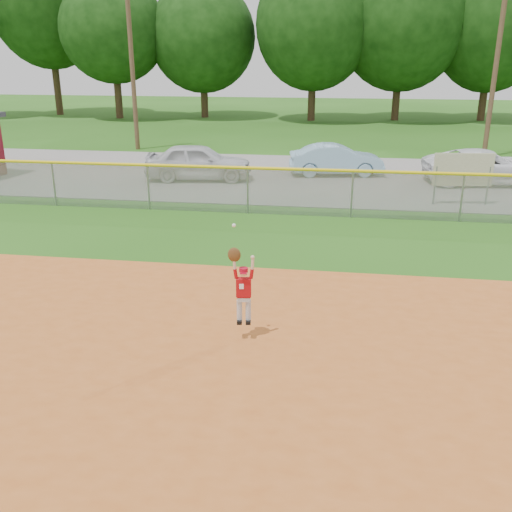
{
  "coord_description": "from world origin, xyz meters",
  "views": [
    {
      "loc": [
        2.91,
        -7.81,
        4.99
      ],
      "look_at": [
        1.32,
        2.91,
        1.1
      ],
      "focal_mm": 40.0,
      "sensor_mm": 36.0,
      "label": 1
    }
  ],
  "objects": [
    {
      "name": "ground",
      "position": [
        0.0,
        0.0,
        0.0
      ],
      "size": [
        120.0,
        120.0,
        0.0
      ],
      "primitive_type": "plane",
      "color": "#245814",
      "rests_on": "ground"
    },
    {
      "name": "clay_infield",
      "position": [
        0.0,
        -3.0,
        0.02
      ],
      "size": [
        24.0,
        16.0,
        0.04
      ],
      "primitive_type": "cube",
      "color": "#B55820",
      "rests_on": "ground"
    },
    {
      "name": "parking_strip",
      "position": [
        0.0,
        16.0,
        0.01
      ],
      "size": [
        44.0,
        10.0,
        0.03
      ],
      "primitive_type": "cube",
      "color": "slate",
      "rests_on": "ground"
    },
    {
      "name": "car_white_a",
      "position": [
        -2.81,
        14.76,
        0.76
      ],
      "size": [
        4.49,
        2.3,
        1.46
      ],
      "primitive_type": "imported",
      "rotation": [
        0.0,
        0.0,
        1.71
      ],
      "color": "silver",
      "rests_on": "parking_strip"
    },
    {
      "name": "car_blue",
      "position": [
        2.74,
        16.51,
        0.68
      ],
      "size": [
        4.09,
        1.99,
        1.29
      ],
      "primitive_type": "imported",
      "rotation": [
        0.0,
        0.0,
        1.73
      ],
      "color": "#8BB6D0",
      "rests_on": "parking_strip"
    },
    {
      "name": "car_white_b",
      "position": [
        8.63,
        15.75,
        0.7
      ],
      "size": [
        5.01,
        2.74,
        1.33
      ],
      "primitive_type": "imported",
      "rotation": [
        0.0,
        0.0,
        1.68
      ],
      "color": "white",
      "rests_on": "parking_strip"
    },
    {
      "name": "sponsor_sign",
      "position": [
        7.05,
        12.11,
        1.18
      ],
      "size": [
        2.01,
        0.3,
        1.79
      ],
      "color": "gray",
      "rests_on": "ground"
    },
    {
      "name": "outfield_fence",
      "position": [
        0.0,
        10.0,
        0.88
      ],
      "size": [
        40.06,
        0.1,
        1.55
      ],
      "color": "gray",
      "rests_on": "ground"
    },
    {
      "name": "power_lines",
      "position": [
        1.0,
        22.0,
        4.68
      ],
      "size": [
        19.4,
        0.24,
        9.0
      ],
      "color": "#4C3823",
      "rests_on": "ground"
    },
    {
      "name": "tree_line",
      "position": [
        0.96,
        37.9,
        7.53
      ],
      "size": [
        62.37,
        13.0,
        14.43
      ],
      "color": "#422D1C",
      "rests_on": "ground"
    },
    {
      "name": "ballplayer",
      "position": [
        1.3,
        1.4,
        1.06
      ],
      "size": [
        0.48,
        0.22,
        1.87
      ],
      "color": "silver",
      "rests_on": "ground"
    }
  ]
}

